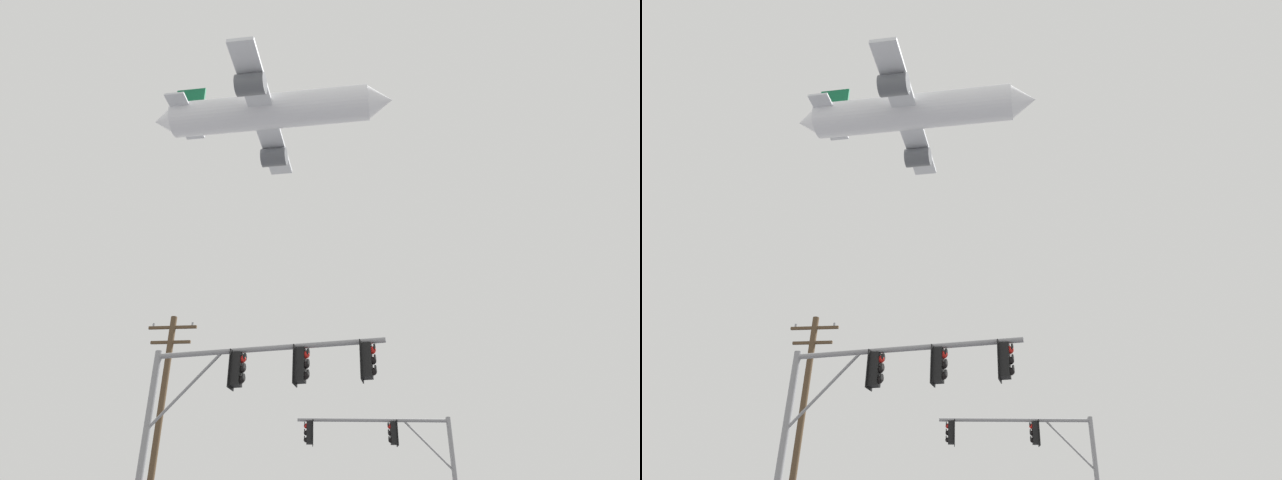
{
  "view_description": "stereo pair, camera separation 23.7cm",
  "coord_description": "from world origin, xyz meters",
  "views": [
    {
      "loc": [
        0.71,
        -6.49,
        1.19
      ],
      "look_at": [
        -0.94,
        18.5,
        15.66
      ],
      "focal_mm": 30.15,
      "sensor_mm": 36.0,
      "label": 1
    },
    {
      "loc": [
        0.95,
        -6.47,
        1.19
      ],
      "look_at": [
        -0.94,
        18.5,
        15.66
      ],
      "focal_mm": 30.15,
      "sensor_mm": 36.0,
      "label": 2
    }
  ],
  "objects": [
    {
      "name": "signal_pole_near",
      "position": [
        -2.28,
        7.54,
        4.72
      ],
      "size": [
        6.46,
        1.2,
        6.06
      ],
      "color": "gray",
      "rests_on": "ground"
    },
    {
      "name": "utility_pole",
      "position": [
        -7.47,
        16.04,
        5.51
      ],
      "size": [
        2.2,
        0.28,
        10.41
      ],
      "color": "brown",
      "rests_on": "ground"
    },
    {
      "name": "airplane",
      "position": [
        -7.19,
        34.37,
        40.28
      ],
      "size": [
        25.1,
        19.39,
        6.85
      ],
      "color": "white"
    },
    {
      "name": "signal_pole_far",
      "position": [
        2.36,
        17.33,
        4.64
      ],
      "size": [
        6.53,
        0.91,
        6.12
      ],
      "color": "gray",
      "rests_on": "ground"
    }
  ]
}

